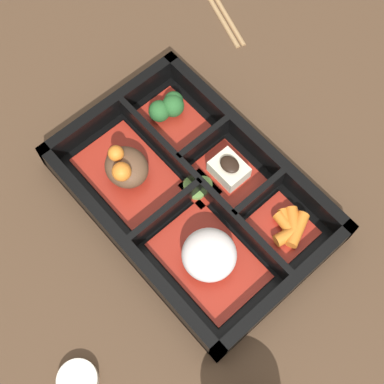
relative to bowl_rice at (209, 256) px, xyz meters
name	(u,v)px	position (x,y,z in m)	size (l,w,h in m)	color
ground_plane	(192,200)	(0.08, -0.04, -0.03)	(3.00, 3.00, 0.00)	#4C3523
bento_base	(192,198)	(0.08, -0.04, -0.03)	(0.33, 0.22, 0.01)	black
bento_rim	(194,192)	(0.08, -0.04, -0.01)	(0.33, 0.22, 0.04)	black
bowl_rice	(209,256)	(0.00, 0.00, 0.00)	(0.13, 0.09, 0.05)	maroon
bowl_stew	(126,169)	(0.15, 0.00, 0.00)	(0.13, 0.09, 0.06)	maroon
bowl_carrots	(288,228)	(-0.03, -0.10, -0.01)	(0.07, 0.06, 0.02)	maroon
bowl_tofu	(229,171)	(0.07, -0.10, -0.01)	(0.08, 0.06, 0.03)	maroon
bowl_greens	(170,111)	(0.18, -0.10, -0.01)	(0.09, 0.06, 0.03)	maroon
bowl_pickles	(198,188)	(0.08, -0.05, -0.02)	(0.04, 0.04, 0.01)	maroon
sauce_dish	(78,380)	(0.00, 0.20, -0.03)	(0.05, 0.05, 0.01)	beige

